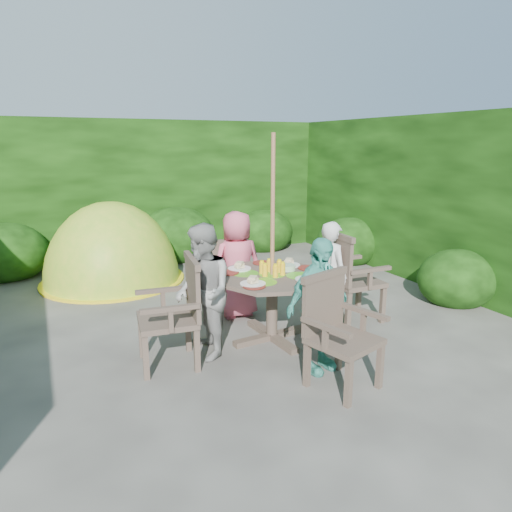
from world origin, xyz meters
name	(u,v)px	position (x,y,z in m)	size (l,w,h in m)	color
ground	(207,328)	(0.00, 0.00, 0.00)	(60.00, 60.00, 0.00)	#44413D
hedge_enclosure	(172,207)	(0.00, 1.33, 1.25)	(9.00, 9.00, 2.50)	black
patio_table	(272,285)	(0.54, -0.60, 0.62)	(1.37, 1.37, 0.88)	#40332A
parasol_pole	(272,241)	(0.54, -0.60, 1.10)	(0.04, 0.04, 2.20)	brown
garden_chair_right	(349,276)	(1.62, -0.50, 0.56)	(0.59, 0.65, 1.05)	#40332A
garden_chair_left	(176,311)	(-0.55, -0.70, 0.54)	(0.61, 0.67, 1.01)	#40332A
garden_chair_back	(225,273)	(0.43, 0.50, 0.49)	(0.62, 0.57, 0.91)	#40332A
garden_chair_front	(337,330)	(0.61, -1.69, 0.52)	(0.70, 0.65, 0.97)	#40332A
child_right	(331,274)	(1.34, -0.53, 0.62)	(0.45, 0.30, 1.24)	silver
child_left	(203,292)	(-0.26, -0.66, 0.68)	(0.66, 0.51, 1.35)	gray
child_back	(237,265)	(0.47, 0.20, 0.66)	(0.64, 0.42, 1.32)	#D55870
child_front	(318,306)	(0.60, -1.39, 0.64)	(0.75, 0.31, 1.28)	#4DB4A2
dome_tent	(114,281)	(-0.70, 2.39, 0.00)	(2.56, 2.56, 2.48)	#86C425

